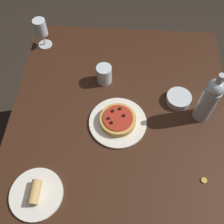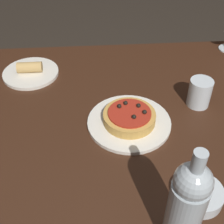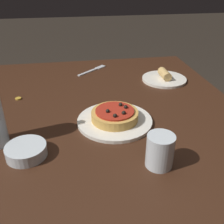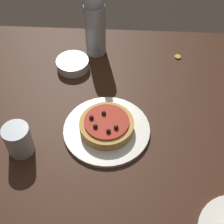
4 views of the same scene
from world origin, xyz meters
name	(u,v)px [view 2 (image 2 of 4)]	position (x,y,z in m)	size (l,w,h in m)	color
dining_table	(118,146)	(0.00, 0.00, 0.69)	(1.34, 1.04, 0.77)	#381E11
dinner_plate	(129,122)	(0.04, 0.01, 0.78)	(0.26, 0.26, 0.01)	white
pizza	(129,117)	(0.04, 0.01, 0.80)	(0.16, 0.16, 0.05)	gold
wine_bottle	(186,206)	(0.10, -0.37, 0.90)	(0.08, 0.08, 0.29)	#B2BCC1
water_cup	(200,93)	(0.28, 0.09, 0.82)	(0.08, 0.08, 0.10)	silver
side_bowl	(199,194)	(0.18, -0.27, 0.79)	(0.12, 0.12, 0.03)	silver
side_plate	(31,72)	(-0.31, 0.31, 0.78)	(0.21, 0.21, 0.05)	white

